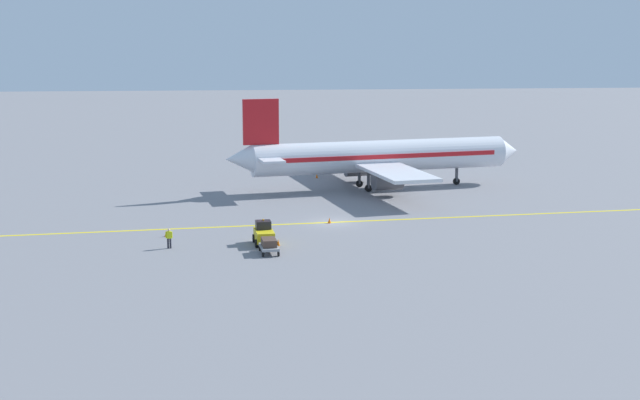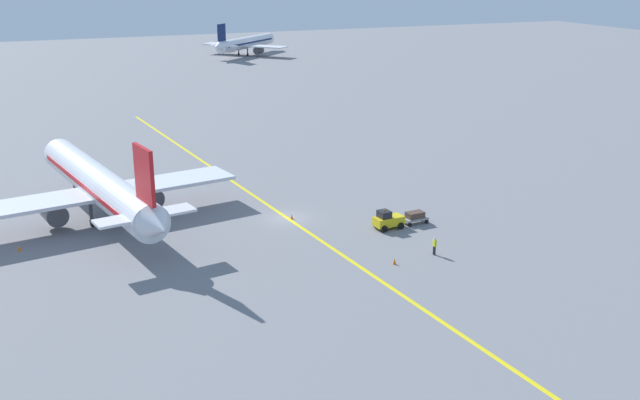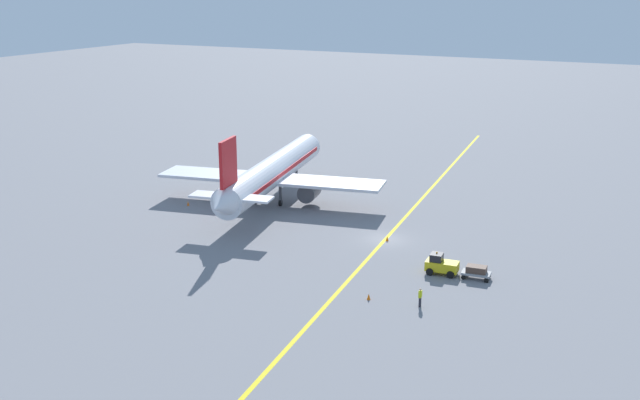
{
  "view_description": "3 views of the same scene",
  "coord_description": "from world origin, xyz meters",
  "views": [
    {
      "loc": [
        82.11,
        -9.46,
        17.7
      ],
      "look_at": [
        2.28,
        -1.5,
        2.61
      ],
      "focal_mm": 50.0,
      "sensor_mm": 36.0,
      "label": 1
    },
    {
      "loc": [
        -25.44,
        -69.75,
        25.98
      ],
      "look_at": [
        1.84,
        -4.53,
        3.13
      ],
      "focal_mm": 42.0,
      "sensor_mm": 36.0,
      "label": 2
    },
    {
      "loc": [
        27.09,
        -70.54,
        26.29
      ],
      "look_at": [
        -5.93,
        -3.74,
        4.56
      ],
      "focal_mm": 42.0,
      "sensor_mm": 36.0,
      "label": 3
    }
  ],
  "objects": [
    {
      "name": "ground_plane",
      "position": [
        0.0,
        0.0,
        0.0
      ],
      "size": [
        400.0,
        400.0,
        0.0
      ],
      "primitive_type": "plane",
      "color": "slate"
    },
    {
      "name": "apron_yellow_centreline",
      "position": [
        0.0,
        0.0,
        0.0
      ],
      "size": [
        11.76,
        119.5,
        0.01
      ],
      "primitive_type": "cube",
      "rotation": [
        0.0,
        0.0,
        0.09
      ],
      "color": "yellow",
      "rests_on": "ground"
    },
    {
      "name": "airplane_at_gate",
      "position": [
        -17.92,
        7.08,
        3.71
      ],
      "size": [
        28.48,
        35.4,
        10.6
      ],
      "color": "silver",
      "rests_on": "ground"
    },
    {
      "name": "airplane_distant_taxiing",
      "position": [
        37.56,
        135.26,
        3.34
      ],
      "size": [
        25.53,
        23.59,
        9.54
      ],
      "color": "white",
      "rests_on": "ground"
    },
    {
      "name": "baggage_tug_white",
      "position": [
        8.26,
        -6.88,
        0.9
      ],
      "size": [
        3.12,
        1.97,
        2.11
      ],
      "color": "gold",
      "rests_on": "ground"
    },
    {
      "name": "baggage_cart_trailing",
      "position": [
        11.55,
        -6.6,
        0.76
      ],
      "size": [
        2.71,
        1.61,
        1.24
      ],
      "color": "gray",
      "rests_on": "ground"
    },
    {
      "name": "ground_crew_worker",
      "position": [
        8.94,
        -14.81,
        0.91
      ],
      "size": [
        0.23,
        0.58,
        1.68
      ],
      "color": "#23232D",
      "rests_on": "ground"
    },
    {
      "name": "traffic_cone_near_nose",
      "position": [
        8.89,
        -5.71,
        0.28
      ],
      "size": [
        0.32,
        0.32,
        0.55
      ],
      "primitive_type": "cone",
      "color": "orange",
      "rests_on": "ground"
    },
    {
      "name": "traffic_cone_mid_apron",
      "position": [
        -26.29,
        0.96,
        0.28
      ],
      "size": [
        0.32,
        0.32,
        0.55
      ],
      "primitive_type": "cone",
      "color": "orange",
      "rests_on": "ground"
    },
    {
      "name": "traffic_cone_by_wingtip",
      "position": [
        0.35,
        -0.41,
        0.28
      ],
      "size": [
        0.32,
        0.32,
        0.55
      ],
      "primitive_type": "cone",
      "color": "orange",
      "rests_on": "ground"
    },
    {
      "name": "traffic_cone_far_edge",
      "position": [
        4.5,
        -15.38,
        0.28
      ],
      "size": [
        0.32,
        0.32,
        0.55
      ],
      "primitive_type": "cone",
      "color": "orange",
      "rests_on": "ground"
    }
  ]
}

